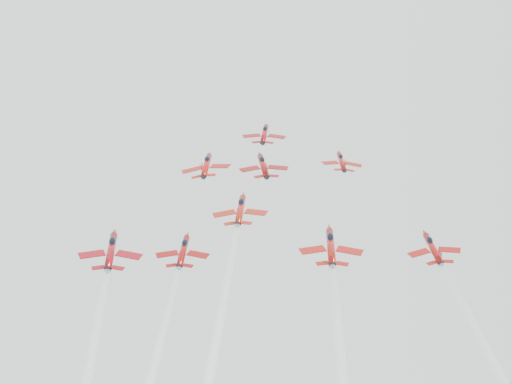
{
  "coord_description": "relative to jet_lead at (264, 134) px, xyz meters",
  "views": [
    {
      "loc": [
        1.66,
        -128.25,
        136.88
      ],
      "look_at": [
        0.0,
        2.0,
        163.69
      ],
      "focal_mm": 50.0,
      "sensor_mm": 36.0,
      "label": 1
    }
  ],
  "objects": [
    {
      "name": "jet_row2_center",
      "position": [
        -0.21,
        -14.41,
        -10.92
      ],
      "size": [
        10.12,
        12.41,
        9.58
      ],
      "rotation": [
        0.65,
        -0.07,
        0.11
      ],
      "color": "maroon"
    },
    {
      "name": "jet_lead",
      "position": [
        0.0,
        0.0,
        0.0
      ],
      "size": [
        9.93,
        12.18,
        9.39
      ],
      "rotation": [
        0.65,
        0.05,
        -0.06
      ],
      "color": "#9E0F15"
    },
    {
      "name": "jet_row2_left",
      "position": [
        -11.86,
        -14.23,
        -10.78
      ],
      "size": [
        10.22,
        12.54,
        9.68
      ],
      "rotation": [
        0.65,
        -0.1,
        -0.12
      ],
      "color": "#B11510"
    },
    {
      "name": "jet_row2_right",
      "position": [
        15.9,
        -12.81,
        -9.72
      ],
      "size": [
        8.42,
        10.32,
        7.97
      ],
      "rotation": [
        0.65,
        0.06,
        0.08
      ],
      "color": "#A7190F"
    }
  ]
}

